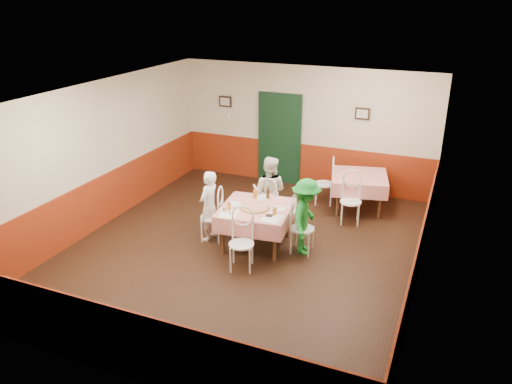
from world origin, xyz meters
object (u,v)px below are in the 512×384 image
at_px(chair_second_b, 351,202).
at_px(diner_right, 306,217).
at_px(glass_c, 255,194).
at_px(chair_near, 241,244).
at_px(diner_left, 209,206).
at_px(wallet, 269,216).
at_px(diner_far, 269,192).
at_px(chair_right, 302,229).
at_px(beer_bottle, 268,193).
at_px(chair_far, 268,205).
at_px(pizza, 255,208).
at_px(main_table, 256,227).
at_px(chair_left, 212,217).
at_px(second_table, 358,192).
at_px(chair_second_a, 324,184).
at_px(glass_b, 275,211).
at_px(glass_a, 229,206).

xyz_separation_m(chair_second_b, diner_right, (-0.47, -1.51, 0.24)).
relative_size(glass_c, diner_right, 0.11).
relative_size(chair_near, diner_left, 0.67).
bearing_deg(wallet, diner_far, 105.22).
bearing_deg(chair_right, beer_bottle, 64.03).
height_order(chair_far, pizza, chair_far).
relative_size(chair_second_b, diner_left, 0.67).
bearing_deg(diner_right, main_table, 90.72).
height_order(main_table, wallet, wallet).
relative_size(chair_second_b, pizza, 1.82).
distance_m(beer_bottle, wallet, 0.76).
relative_size(main_table, pizza, 2.47).
bearing_deg(chair_right, chair_left, 93.25).
xyz_separation_m(chair_second_b, wallet, (-1.01, -1.87, 0.32)).
bearing_deg(main_table, diner_far, 96.19).
bearing_deg(second_table, chair_second_a, 180.00).
height_order(glass_b, diner_left, diner_left).
bearing_deg(diner_left, chair_left, 101.96).
height_order(glass_a, diner_far, diner_far).
bearing_deg(glass_a, second_table, 56.17).
bearing_deg(chair_left, main_table, 83.38).
bearing_deg(glass_b, chair_near, -115.89).
bearing_deg(glass_a, wallet, 0.83).
bearing_deg(wallet, chair_right, 29.69).
xyz_separation_m(main_table, pizza, (0.00, -0.06, 0.40)).
bearing_deg(pizza, wallet, -29.89).
bearing_deg(chair_second_a, glass_c, -34.78).
bearing_deg(chair_far, chair_second_a, -129.11).
bearing_deg(chair_far, chair_near, 82.07).
xyz_separation_m(chair_second_a, glass_c, (-0.79, -1.97, 0.39)).
relative_size(chair_far, glass_a, 7.11).
bearing_deg(main_table, glass_c, 114.43).
bearing_deg(glass_c, diner_left, -146.26).
height_order(chair_far, chair_second_a, same).
relative_size(chair_right, wallet, 8.18).
xyz_separation_m(chair_near, diner_left, (-0.99, 0.75, 0.22)).
distance_m(second_table, diner_left, 3.35).
xyz_separation_m(beer_bottle, diner_left, (-0.95, -0.52, -0.20)).
bearing_deg(second_table, diner_left, -132.63).
bearing_deg(chair_left, chair_second_b, 114.74).
relative_size(main_table, beer_bottle, 5.55).
distance_m(chair_second_a, diner_right, 2.29).
bearing_deg(chair_right, glass_b, 118.70).
relative_size(chair_left, wallet, 8.18).
relative_size(beer_bottle, diner_left, 0.16).
xyz_separation_m(second_table, chair_left, (-2.21, -2.45, 0.08)).
relative_size(pizza, glass_b, 3.70).
bearing_deg(chair_left, diner_far, 130.02).
bearing_deg(chair_near, chair_left, 125.26).
bearing_deg(chair_right, diner_right, -86.75).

